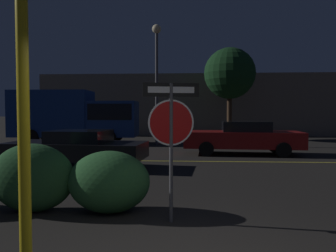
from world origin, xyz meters
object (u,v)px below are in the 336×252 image
at_px(hedge_bush_1, 32,178).
at_px(delivery_truck, 76,115).
at_px(passing_car_1, 77,148).
at_px(passing_car_2, 243,137).
at_px(stop_sign, 171,123).
at_px(hedge_bush_2, 109,182).
at_px(tree_0, 230,74).
at_px(street_lamp, 157,63).
at_px(yellow_pole_left, 24,147).

relative_size(hedge_bush_1, delivery_truck, 0.21).
height_order(passing_car_1, passing_car_2, passing_car_2).
bearing_deg(stop_sign, hedge_bush_2, 147.15).
relative_size(passing_car_1, passing_car_2, 0.92).
xyz_separation_m(stop_sign, hedge_bush_1, (-2.49, 0.39, -0.99)).
bearing_deg(hedge_bush_1, tree_0, 71.07).
distance_m(passing_car_1, delivery_truck, 8.64).
relative_size(stop_sign, street_lamp, 0.34).
height_order(hedge_bush_2, tree_0, tree_0).
height_order(yellow_pole_left, street_lamp, street_lamp).
bearing_deg(delivery_truck, hedge_bush_2, 20.43).
relative_size(stop_sign, hedge_bush_2, 1.55).
distance_m(stop_sign, hedge_bush_2, 1.59).
bearing_deg(passing_car_1, street_lamp, -8.62).
relative_size(stop_sign, passing_car_1, 0.49).
bearing_deg(passing_car_1, hedge_bush_1, -165.02).
relative_size(hedge_bush_2, street_lamp, 0.22).
bearing_deg(passing_car_1, yellow_pole_left, -159.37).
height_order(street_lamp, tree_0, street_lamp).
xyz_separation_m(yellow_pole_left, hedge_bush_1, (-1.19, 2.58, -0.83)).
relative_size(hedge_bush_2, tree_0, 0.24).
distance_m(delivery_truck, street_lamp, 5.51).
xyz_separation_m(hedge_bush_2, street_lamp, (-0.32, 12.12, 3.87)).
distance_m(passing_car_1, passing_car_2, 6.90).
relative_size(yellow_pole_left, hedge_bush_1, 1.91).
bearing_deg(stop_sign, street_lamp, 84.58).
bearing_deg(delivery_truck, street_lamp, 81.90).
xyz_separation_m(yellow_pole_left, passing_car_2, (3.86, 10.86, -0.73)).
bearing_deg(street_lamp, passing_car_2, -44.04).
bearing_deg(stop_sign, passing_car_1, 111.24).
xyz_separation_m(yellow_pole_left, delivery_truck, (-4.85, 15.30, 0.16)).
relative_size(yellow_pole_left, hedge_bush_2, 1.99).
bearing_deg(tree_0, passing_car_1, -119.09).
xyz_separation_m(hedge_bush_1, hedge_bush_2, (1.37, 0.04, -0.06)).
height_order(stop_sign, passing_car_1, stop_sign).
xyz_separation_m(delivery_truck, street_lamp, (4.71, -0.57, 2.82)).
relative_size(yellow_pole_left, passing_car_2, 0.58).
distance_m(yellow_pole_left, passing_car_1, 7.52).
bearing_deg(tree_0, delivery_truck, -161.13).
height_order(hedge_bush_1, passing_car_1, hedge_bush_1).
xyz_separation_m(hedge_bush_2, delivery_truck, (-5.03, 12.69, 1.06)).
distance_m(passing_car_2, delivery_truck, 9.82).
relative_size(yellow_pole_left, passing_car_1, 0.63).
bearing_deg(delivery_truck, tree_0, 107.67).
distance_m(hedge_bush_2, passing_car_2, 9.03).
bearing_deg(street_lamp, stop_sign, -83.44).
distance_m(stop_sign, passing_car_1, 6.08).
bearing_deg(passing_car_2, yellow_pole_left, 163.81).
height_order(passing_car_1, tree_0, tree_0).
distance_m(hedge_bush_1, delivery_truck, 13.28).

